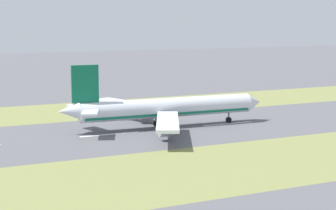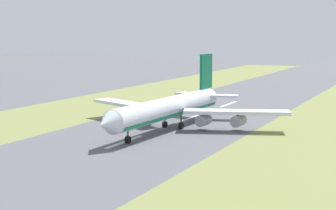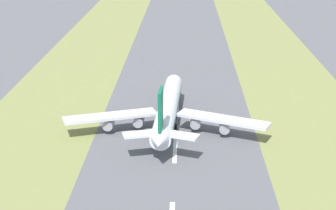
% 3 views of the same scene
% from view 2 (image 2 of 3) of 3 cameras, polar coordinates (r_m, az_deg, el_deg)
% --- Properties ---
extents(ground_plane, '(800.00, 800.00, 0.00)m').
position_cam_2_polar(ground_plane, '(159.32, -0.60, -2.37)').
color(ground_plane, '#56565B').
extents(grass_median_west, '(40.00, 600.00, 0.01)m').
position_cam_2_polar(grass_median_west, '(145.98, 15.57, -3.57)').
color(grass_median_west, olive).
rests_on(grass_median_west, ground).
extents(grass_median_east, '(40.00, 600.00, 0.01)m').
position_cam_2_polar(grass_median_east, '(183.04, -13.42, -1.28)').
color(grass_median_east, olive).
rests_on(grass_median_east, ground).
extents(centreline_dash_near, '(1.20, 18.00, 0.01)m').
position_cam_2_polar(centreline_dash_near, '(212.78, 6.18, 0.10)').
color(centreline_dash_near, silver).
rests_on(centreline_dash_near, ground).
extents(centreline_dash_mid, '(1.20, 18.00, 0.01)m').
position_cam_2_polar(centreline_dash_mid, '(175.75, 1.97, -1.44)').
color(centreline_dash_mid, silver).
rests_on(centreline_dash_mid, ground).
extents(centreline_dash_far, '(1.20, 18.00, 0.01)m').
position_cam_2_polar(centreline_dash_far, '(140.37, -4.44, -3.75)').
color(centreline_dash_far, silver).
rests_on(centreline_dash_far, ground).
extents(airplane_main_jet, '(64.07, 67.18, 20.20)m').
position_cam_2_polar(airplane_main_jet, '(157.39, 0.32, -0.27)').
color(airplane_main_jet, silver).
rests_on(airplane_main_jet, ground).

